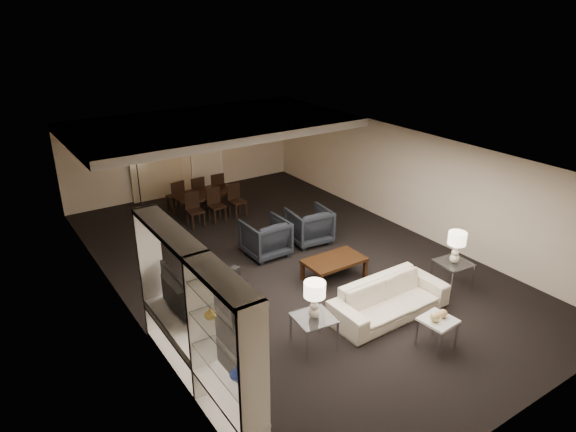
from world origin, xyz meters
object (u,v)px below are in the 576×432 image
(armchair_left, at_px, (266,238))
(table_lamp_left, at_px, (314,300))
(coffee_table, at_px, (334,269))
(chair_nl, at_px, (195,210))
(sofa, at_px, (390,299))
(armchair_right, at_px, (309,226))
(television, at_px, (170,296))
(vase_blue, at_px, (236,373))
(floor_lamp, at_px, (138,181))
(dining_table, at_px, (206,203))
(table_lamp_right, at_px, (456,247))
(chair_fl, at_px, (175,195))
(floor_speaker, at_px, (236,299))
(chair_nm, at_px, (217,206))
(chair_nr, at_px, (237,201))
(side_table_left, at_px, (314,332))
(side_table_right, at_px, (452,275))
(pendant_light, at_px, (223,141))
(marble_table, at_px, (437,332))
(chair_fm, at_px, (196,191))
(vase_amber, at_px, (210,313))
(chair_fr, at_px, (215,187))

(armchair_left, height_order, table_lamp_left, table_lamp_left)
(coffee_table, relative_size, chair_nl, 1.42)
(sofa, xyz_separation_m, armchair_right, (0.60, 3.30, 0.09))
(television, relative_size, vase_blue, 6.37)
(vase_blue, xyz_separation_m, chair_nl, (2.46, 6.74, -0.72))
(armchair_left, distance_m, floor_lamp, 4.80)
(dining_table, bearing_deg, chair_nl, -136.82)
(table_lamp_right, height_order, chair_fl, table_lamp_right)
(floor_speaker, relative_size, chair_nm, 1.40)
(sofa, distance_m, table_lamp_left, 1.79)
(chair_nr, bearing_deg, chair_nl, 174.08)
(chair_nl, bearing_deg, chair_fl, 89.97)
(side_table_left, bearing_deg, floor_lamp, 91.45)
(table_lamp_left, relative_size, chair_nm, 0.74)
(chair_nl, distance_m, chair_nr, 1.20)
(vase_blue, xyz_separation_m, floor_lamp, (1.80, 9.03, -0.45))
(side_table_right, xyz_separation_m, vase_blue, (-5.40, -1.11, 0.86))
(pendant_light, bearing_deg, chair_nr, -85.54)
(chair_nl, bearing_deg, floor_lamp, 105.97)
(armchair_left, height_order, floor_speaker, floor_speaker)
(dining_table, relative_size, floor_lamp, 1.18)
(table_lamp_left, height_order, marble_table, table_lamp_left)
(chair_nm, relative_size, floor_lamp, 0.62)
(marble_table, xyz_separation_m, vase_blue, (-3.70, -0.01, 0.89))
(coffee_table, xyz_separation_m, chair_fl, (-1.24, 5.33, 0.21))
(side_table_right, xyz_separation_m, floor_speaker, (-4.21, 1.14, 0.32))
(floor_speaker, distance_m, chair_nl, 4.67)
(coffee_table, bearing_deg, table_lamp_right, -43.26)
(floor_lamp, bearing_deg, vase_blue, -101.27)
(pendant_light, relative_size, side_table_right, 0.84)
(side_table_left, xyz_separation_m, chair_fm, (1.06, 6.93, 0.15))
(marble_table, distance_m, vase_amber, 4.00)
(sofa, relative_size, table_lamp_left, 3.53)
(floor_speaker, distance_m, chair_fm, 6.08)
(sofa, bearing_deg, floor_speaker, 155.19)
(floor_speaker, xyz_separation_m, dining_table, (1.87, 5.14, -0.32))
(vase_blue, bearing_deg, armchair_left, 54.91)
(chair_nm, relative_size, chair_fl, 1.00)
(pendant_light, distance_m, floor_lamp, 2.76)
(chair_nl, bearing_deg, dining_table, 47.26)
(chair_fr, bearing_deg, television, 58.71)
(side_table_right, relative_size, vase_blue, 3.37)
(pendant_light, distance_m, sofa, 6.42)
(coffee_table, relative_size, vase_amber, 7.54)
(chair_nm, bearing_deg, floor_lamp, 116.85)
(table_lamp_right, bearing_deg, side_table_left, 180.00)
(armchair_right, height_order, chair_fr, chair_fr)
(vase_blue, bearing_deg, table_lamp_right, 11.64)
(dining_table, xyz_separation_m, chair_nm, (0.00, -0.65, 0.14))
(pendant_light, bearing_deg, chair_nl, -153.05)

